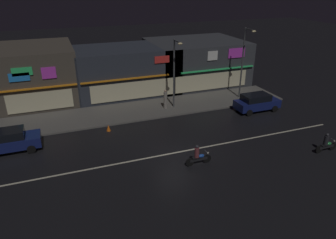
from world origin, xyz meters
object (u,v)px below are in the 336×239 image
parked_car_near_kerb (8,141)px  motorcycle_lead (326,144)px  parked_car_trailing (257,102)px  motorcycle_following (198,156)px  streetlamp_mid (244,58)px  streetlamp_west (175,68)px  pedestrian_on_sidewalk (165,100)px  traffic_cone (109,128)px

parked_car_near_kerb → motorcycle_lead: (21.75, -8.25, -0.24)m
parked_car_trailing → motorcycle_lead: size_ratio=2.26×
motorcycle_lead → motorcycle_following: bearing=-7.4°
motorcycle_following → streetlamp_mid: bearing=-130.3°
streetlamp_mid → parked_car_near_kerb: bearing=-170.7°
streetlamp_west → parked_car_trailing: (7.19, -3.24, -3.19)m
pedestrian_on_sidewalk → parked_car_near_kerb: 14.02m
parked_car_trailing → motorcycle_following: size_ratio=2.26×
streetlamp_mid → motorcycle_lead: 12.45m
pedestrian_on_sidewalk → motorcycle_lead: (8.20, -11.85, -0.38)m
pedestrian_on_sidewalk → traffic_cone: (-6.11, -2.79, -0.74)m
motorcycle_lead → pedestrian_on_sidewalk: bearing=-52.6°
streetlamp_mid → traffic_cone: bearing=-169.1°
parked_car_near_kerb → parked_car_trailing: same height
pedestrian_on_sidewalk → motorcycle_lead: pedestrian_on_sidewalk is taller
pedestrian_on_sidewalk → traffic_cone: bearing=-22.2°
pedestrian_on_sidewalk → motorcycle_lead: size_ratio=0.99×
streetlamp_mid → motorcycle_following: (-9.84, -10.17, -3.75)m
motorcycle_lead → motorcycle_following: (-9.56, 1.71, 0.00)m
parked_car_near_kerb → traffic_cone: parked_car_near_kerb is taller
streetlamp_mid → pedestrian_on_sidewalk: 9.12m
traffic_cone → streetlamp_mid: bearing=10.9°
parked_car_near_kerb → parked_car_trailing: bearing=0.6°
parked_car_near_kerb → parked_car_trailing: (21.65, 0.24, 0.00)m
motorcycle_following → traffic_cone: (-4.75, 7.35, -0.36)m
motorcycle_following → traffic_cone: bearing=-53.4°
parked_car_near_kerb → pedestrian_on_sidewalk: bearing=14.9°
streetlamp_west → parked_car_near_kerb: bearing=-166.5°
pedestrian_on_sidewalk → motorcycle_lead: bearing=77.9°
traffic_cone → pedestrian_on_sidewalk: bearing=24.5°
streetlamp_west → parked_car_trailing: size_ratio=1.53×
streetlamp_mid → motorcycle_lead: streetlamp_mid is taller
streetlamp_west → motorcycle_following: (-2.27, -10.03, -3.42)m
streetlamp_mid → traffic_cone: size_ratio=13.10×
pedestrian_on_sidewalk → motorcycle_following: (-1.36, -10.14, -0.38)m
parked_car_trailing → streetlamp_west: bearing=-24.2°
streetlamp_mid → streetlamp_west: bearing=-178.9°
parked_car_near_kerb → motorcycle_lead: 23.26m
parked_car_near_kerb → motorcycle_following: 13.84m
parked_car_near_kerb → motorcycle_lead: bearing=-20.8°
streetlamp_west → motorcycle_lead: 14.23m
motorcycle_lead → streetlamp_mid: bearing=-88.6°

